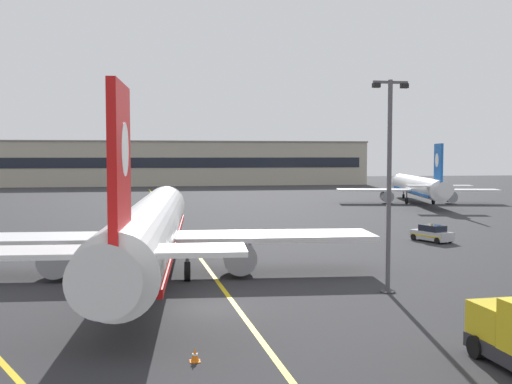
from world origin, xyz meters
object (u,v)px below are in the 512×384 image
(airliner_foreground, at_px, (150,229))
(safety_cone_by_tail, at_px, (195,355))
(airliner_background, at_px, (418,187))
(apron_lamp_post, at_px, (389,182))
(service_car_nearest, at_px, (432,234))
(safety_cone_by_nose_gear, at_px, (153,239))

(airliner_foreground, height_order, safety_cone_by_tail, airliner_foreground)
(airliner_foreground, bearing_deg, airliner_background, 51.18)
(airliner_background, xyz_separation_m, apron_lamp_post, (-31.53, -64.81, 3.88))
(service_car_nearest, bearing_deg, safety_cone_by_tail, -129.30)
(apron_lamp_post, relative_size, service_car_nearest, 2.87)
(airliner_background, relative_size, apron_lamp_post, 2.77)
(apron_lamp_post, distance_m, safety_cone_by_tail, 17.78)
(airliner_background, xyz_separation_m, safety_cone_by_nose_gear, (-45.93, -40.29, -2.71))
(airliner_foreground, xyz_separation_m, airliner_background, (46.05, 57.23, -0.40))
(airliner_background, bearing_deg, apron_lamp_post, -115.94)
(apron_lamp_post, bearing_deg, service_car_nearest, 57.97)
(safety_cone_by_tail, bearing_deg, service_car_nearest, 50.70)
(airliner_foreground, xyz_separation_m, safety_cone_by_tail, (1.90, -18.22, -3.11))
(service_car_nearest, xyz_separation_m, safety_cone_by_tail, (-25.35, -30.97, -0.51))
(apron_lamp_post, relative_size, safety_cone_by_nose_gear, 23.79)
(service_car_nearest, xyz_separation_m, safety_cone_by_nose_gear, (-27.12, 4.18, -0.51))
(apron_lamp_post, height_order, safety_cone_by_nose_gear, apron_lamp_post)
(airliner_background, height_order, apron_lamp_post, apron_lamp_post)
(airliner_foreground, distance_m, safety_cone_by_tail, 18.58)
(airliner_foreground, bearing_deg, safety_cone_by_nose_gear, 89.59)
(apron_lamp_post, bearing_deg, airliner_foreground, 152.46)
(airliner_background, relative_size, safety_cone_by_tail, 65.91)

